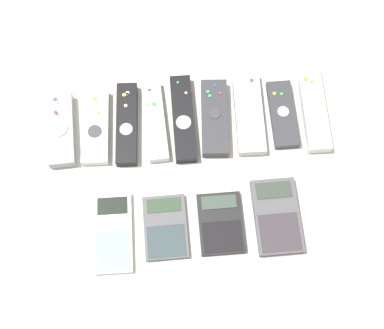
# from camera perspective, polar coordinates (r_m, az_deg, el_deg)

# --- Properties ---
(ground_plane) EXTENTS (3.00, 3.00, 0.00)m
(ground_plane) POSITION_cam_1_polar(r_m,az_deg,el_deg) (1.09, 0.08, -1.23)
(ground_plane) COLOR beige
(remote_0) EXTENTS (0.06, 0.16, 0.03)m
(remote_0) POSITION_cam_1_polar(r_m,az_deg,el_deg) (1.14, -13.77, 3.57)
(remote_0) COLOR gray
(remote_0) RESTS_ON ground_plane
(remote_1) EXTENTS (0.06, 0.17, 0.02)m
(remote_1) POSITION_cam_1_polar(r_m,az_deg,el_deg) (1.14, -10.24, 3.92)
(remote_1) COLOR silver
(remote_1) RESTS_ON ground_plane
(remote_2) EXTENTS (0.05, 0.18, 0.03)m
(remote_2) POSITION_cam_1_polar(r_m,az_deg,el_deg) (1.13, -6.96, 4.32)
(remote_2) COLOR black
(remote_2) RESTS_ON ground_plane
(remote_3) EXTENTS (0.05, 0.18, 0.02)m
(remote_3) POSITION_cam_1_polar(r_m,az_deg,el_deg) (1.13, -3.98, 4.63)
(remote_3) COLOR silver
(remote_3) RESTS_ON ground_plane
(remote_4) EXTENTS (0.04, 0.19, 0.02)m
(remote_4) POSITION_cam_1_polar(r_m,az_deg,el_deg) (1.12, -0.96, 4.93)
(remote_4) COLOR black
(remote_4) RESTS_ON ground_plane
(remote_5) EXTENTS (0.07, 0.17, 0.03)m
(remote_5) POSITION_cam_1_polar(r_m,az_deg,el_deg) (1.13, 2.43, 4.99)
(remote_5) COLOR #333338
(remote_5) RESTS_ON ground_plane
(remote_6) EXTENTS (0.06, 0.19, 0.02)m
(remote_6) POSITION_cam_1_polar(r_m,az_deg,el_deg) (1.14, 6.08, 5.42)
(remote_6) COLOR #B7B7BC
(remote_6) RESTS_ON ground_plane
(remote_7) EXTENTS (0.05, 0.15, 0.02)m
(remote_7) POSITION_cam_1_polar(r_m,az_deg,el_deg) (1.15, 9.65, 5.30)
(remote_7) COLOR #333338
(remote_7) RESTS_ON ground_plane
(remote_8) EXTENTS (0.05, 0.20, 0.02)m
(remote_8) POSITION_cam_1_polar(r_m,az_deg,el_deg) (1.16, 12.85, 5.88)
(remote_8) COLOR silver
(remote_8) RESTS_ON ground_plane
(calculator_0) EXTENTS (0.08, 0.16, 0.01)m
(calculator_0) POSITION_cam_1_polar(r_m,az_deg,el_deg) (1.06, -8.42, -7.24)
(calculator_0) COLOR silver
(calculator_0) RESTS_ON ground_plane
(calculator_1) EXTENTS (0.08, 0.13, 0.01)m
(calculator_1) POSITION_cam_1_polar(r_m,az_deg,el_deg) (1.05, -2.85, -6.69)
(calculator_1) COLOR #4C4C51
(calculator_1) RESTS_ON ground_plane
(calculator_2) EXTENTS (0.09, 0.12, 0.01)m
(calculator_2) POSITION_cam_1_polar(r_m,az_deg,el_deg) (1.05, 3.09, -6.28)
(calculator_2) COLOR black
(calculator_2) RESTS_ON ground_plane
(calculator_3) EXTENTS (0.09, 0.15, 0.02)m
(calculator_3) POSITION_cam_1_polar(r_m,az_deg,el_deg) (1.07, 9.03, -5.47)
(calculator_3) COLOR #4C4C51
(calculator_3) RESTS_ON ground_plane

